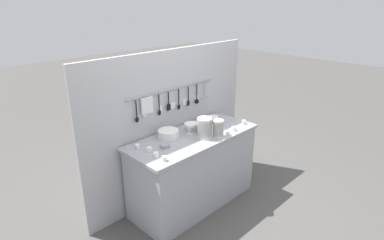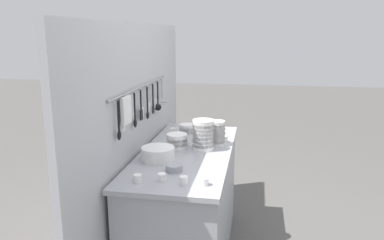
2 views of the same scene
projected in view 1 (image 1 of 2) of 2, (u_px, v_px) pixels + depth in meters
The scene contains 17 objects.
ground_plane at pixel (193, 201), 3.79m from camera, with size 20.00×20.00×0.00m, color #514F4C.
counter at pixel (193, 170), 3.64m from camera, with size 1.52×0.63×0.85m.
back_wall at pixel (172, 125), 3.71m from camera, with size 2.32×0.11×1.75m.
bowl_stack_back_corner at pixel (213, 120), 3.78m from camera, with size 0.13×0.13×0.10m.
bowl_stack_wide_centre at pixel (191, 128), 3.55m from camera, with size 0.15×0.15×0.11m.
bowl_stack_nested_right at pixel (218, 128), 3.44m from camera, with size 0.11×0.11×0.19m.
bowl_stack_tall_left at pixel (204, 128), 3.41m from camera, with size 0.16×0.16×0.22m.
plate_stack at pixel (168, 134), 3.42m from camera, with size 0.22×0.22×0.09m.
steel_mixing_bowl at pixel (165, 145), 3.21m from camera, with size 0.11×0.11×0.04m.
cup_beside_plates at pixel (227, 133), 3.50m from camera, with size 0.05×0.05×0.04m.
cup_back_right at pixel (149, 149), 3.12m from camera, with size 0.05×0.05×0.04m.
cup_edge_far at pixel (164, 159), 2.95m from camera, with size 0.05×0.05×0.04m.
cup_centre at pixel (208, 118), 3.91m from camera, with size 0.05×0.05×0.04m.
cup_back_left at pixel (138, 147), 3.18m from camera, with size 0.05×0.05×0.04m.
cup_edge_near at pixel (244, 122), 3.80m from camera, with size 0.05×0.05×0.04m.
cup_front_left at pixel (156, 155), 3.02m from camera, with size 0.05×0.05×0.04m.
cup_front_right at pixel (234, 129), 3.61m from camera, with size 0.05×0.05×0.04m.
Camera 1 is at (-2.27, -2.25, 2.27)m, focal length 30.00 mm.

